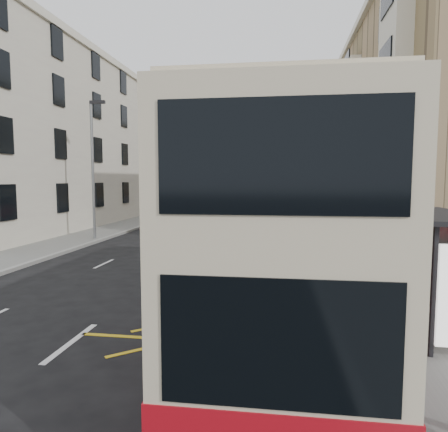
% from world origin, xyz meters
% --- Properties ---
extents(ground, '(200.00, 200.00, 0.00)m').
position_xyz_m(ground, '(0.00, 0.00, 0.00)').
color(ground, black).
rests_on(ground, ground).
extents(pavement_right, '(4.00, 120.00, 0.15)m').
position_xyz_m(pavement_right, '(8.00, 30.00, 0.07)').
color(pavement_right, '#60605C').
rests_on(pavement_right, ground).
extents(pavement_left, '(3.00, 120.00, 0.15)m').
position_xyz_m(pavement_left, '(-7.50, 30.00, 0.07)').
color(pavement_left, '#60605C').
rests_on(pavement_left, ground).
extents(kerb_right, '(0.25, 120.00, 0.15)m').
position_xyz_m(kerb_right, '(6.00, 30.00, 0.07)').
color(kerb_right, gray).
rests_on(kerb_right, ground).
extents(kerb_left, '(0.25, 120.00, 0.15)m').
position_xyz_m(kerb_left, '(-6.00, 30.00, 0.07)').
color(kerb_left, gray).
rests_on(kerb_left, ground).
extents(road_markings, '(10.00, 110.00, 0.01)m').
position_xyz_m(road_markings, '(0.00, 45.00, 0.01)').
color(road_markings, silver).
rests_on(road_markings, ground).
extents(terrace_right, '(10.75, 79.00, 15.25)m').
position_xyz_m(terrace_right, '(14.88, 45.38, 7.52)').
color(terrace_right, tan).
rests_on(terrace_right, ground).
extents(terrace_left, '(9.18, 79.00, 13.25)m').
position_xyz_m(terrace_left, '(-13.43, 45.50, 6.52)').
color(terrace_left, beige).
rests_on(terrace_left, ground).
extents(bus_shelter, '(1.65, 4.25, 2.70)m').
position_xyz_m(bus_shelter, '(8.34, -0.39, 2.14)').
color(bus_shelter, black).
rests_on(bus_shelter, pavement_right).
extents(guard_railing, '(0.06, 6.56, 1.01)m').
position_xyz_m(guard_railing, '(6.25, 5.75, 0.86)').
color(guard_railing, '#AB0B14').
rests_on(guard_railing, pavement_right).
extents(street_lamp_near, '(0.93, 0.18, 8.00)m').
position_xyz_m(street_lamp_near, '(-6.35, 12.00, 4.64)').
color(street_lamp_near, gray).
rests_on(street_lamp_near, pavement_left).
extents(street_lamp_far, '(0.93, 0.18, 8.00)m').
position_xyz_m(street_lamp_far, '(-6.35, 42.00, 4.64)').
color(street_lamp_far, gray).
rests_on(street_lamp_far, pavement_left).
extents(double_decker_front, '(2.89, 11.96, 4.76)m').
position_xyz_m(double_decker_front, '(4.54, -0.33, 2.42)').
color(double_decker_front, beige).
rests_on(double_decker_front, ground).
extents(double_decker_rear, '(3.06, 10.32, 4.06)m').
position_xyz_m(double_decker_rear, '(3.29, 19.85, 2.07)').
color(double_decker_rear, beige).
rests_on(double_decker_rear, ground).
extents(litter_bin, '(0.52, 0.52, 0.86)m').
position_xyz_m(litter_bin, '(6.35, -1.46, 0.59)').
color(litter_bin, black).
rests_on(litter_bin, pavement_right).
extents(pedestrian_mid, '(0.91, 0.79, 1.60)m').
position_xyz_m(pedestrian_mid, '(8.55, 0.48, 0.95)').
color(pedestrian_mid, black).
rests_on(pedestrian_mid, pavement_right).
extents(pedestrian_far, '(0.97, 0.57, 1.55)m').
position_xyz_m(pedestrian_far, '(7.79, 4.69, 0.93)').
color(pedestrian_far, black).
rests_on(pedestrian_far, pavement_right).
extents(white_van, '(2.61, 5.01, 1.35)m').
position_xyz_m(white_van, '(-2.74, 41.24, 0.67)').
color(white_van, silver).
rests_on(white_van, ground).
extents(car_silver, '(2.16, 4.67, 1.55)m').
position_xyz_m(car_silver, '(-4.68, 51.92, 0.77)').
color(car_silver, '#A8ABB0').
rests_on(car_silver, ground).
extents(car_dark, '(1.42, 3.98, 1.31)m').
position_xyz_m(car_dark, '(-5.20, 72.39, 0.65)').
color(car_dark, black).
rests_on(car_dark, ground).
extents(car_red, '(2.44, 4.60, 1.27)m').
position_xyz_m(car_red, '(4.56, 60.93, 0.63)').
color(car_red, '#8F0900').
rests_on(car_red, ground).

